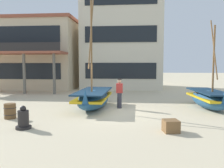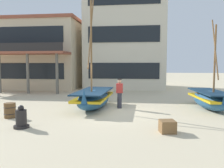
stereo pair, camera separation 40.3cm
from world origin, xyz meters
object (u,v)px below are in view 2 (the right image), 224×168
object	(u,v)px
wooden_barrel	(10,110)
cargo_crate	(167,126)
fishing_boat_centre_large	(94,98)
harbor_building_annex	(39,55)
harbor_building_main	(126,38)
fishing_boat_near_left	(210,99)
capstan_winch	(21,119)
fisherman_by_hull	(120,94)

from	to	relation	value
wooden_barrel	cargo_crate	world-z (taller)	wooden_barrel
fishing_boat_centre_large	harbor_building_annex	world-z (taller)	harbor_building_annex
fishing_boat_centre_large	harbor_building_annex	xyz separation A→B (m)	(-8.30, 10.98, 2.99)
wooden_barrel	harbor_building_main	distance (m)	16.52
wooden_barrel	cargo_crate	distance (m)	7.21
fishing_boat_near_left	harbor_building_annex	size ratio (longest dim) A/B	0.52
capstan_winch	wooden_barrel	world-z (taller)	capstan_winch
fishing_boat_centre_large	capstan_winch	distance (m)	4.84
capstan_winch	wooden_barrel	distance (m)	2.10
harbor_building_annex	harbor_building_main	bearing A→B (deg)	7.87
fisherman_by_hull	harbor_building_annex	world-z (taller)	harbor_building_annex
harbor_building_main	harbor_building_annex	xyz separation A→B (m)	(-9.32, -1.29, -1.77)
wooden_barrel	fishing_boat_centre_large	bearing A→B (deg)	39.85
wooden_barrel	cargo_crate	size ratio (longest dim) A/B	1.29
fisherman_by_hull	wooden_barrel	world-z (taller)	fisherman_by_hull
wooden_barrel	harbor_building_main	bearing A→B (deg)	73.66
cargo_crate	harbor_building_main	bearing A→B (deg)	98.99
capstan_winch	cargo_crate	size ratio (longest dim) A/B	1.67
fisherman_by_hull	wooden_barrel	xyz separation A→B (m)	(-4.88, -2.99, -0.48)
fishing_boat_near_left	wooden_barrel	xyz separation A→B (m)	(-9.94, -3.39, -0.22)
harbor_building_main	harbor_building_annex	distance (m)	9.57
fishing_boat_centre_large	harbor_building_main	bearing A→B (deg)	85.25
fishing_boat_near_left	harbor_building_main	bearing A→B (deg)	115.18
fisherman_by_hull	wooden_barrel	distance (m)	5.74
capstan_winch	cargo_crate	world-z (taller)	capstan_winch
capstan_winch	wooden_barrel	bearing A→B (deg)	132.39
fisherman_by_hull	cargo_crate	world-z (taller)	fisherman_by_hull
fisherman_by_hull	capstan_winch	size ratio (longest dim) A/B	1.86
fishing_boat_near_left	fishing_boat_centre_large	xyz separation A→B (m)	(-6.53, -0.54, 0.01)
capstan_winch	harbor_building_annex	size ratio (longest dim) A/B	0.09
fishing_boat_near_left	harbor_building_annex	xyz separation A→B (m)	(-14.83, 10.43, 3.01)
cargo_crate	harbor_building_annex	xyz separation A→B (m)	(-11.94, 15.30, 3.35)
fishing_boat_near_left	capstan_winch	distance (m)	9.86
capstan_winch	harbor_building_annex	distance (m)	16.93
cargo_crate	harbor_building_main	distance (m)	17.56
capstan_winch	cargo_crate	distance (m)	5.64
cargo_crate	harbor_building_main	xyz separation A→B (m)	(-2.62, 16.59, 5.12)
fishing_boat_near_left	fishing_boat_centre_large	size ratio (longest dim) A/B	0.75
harbor_building_annex	capstan_winch	bearing A→B (deg)	-67.71
fisherman_by_hull	harbor_building_main	distance (m)	12.95
harbor_building_main	harbor_building_annex	world-z (taller)	harbor_building_main
fishing_boat_near_left	capstan_winch	bearing A→B (deg)	-149.91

